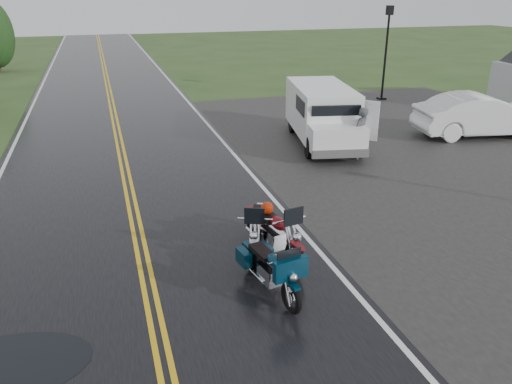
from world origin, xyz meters
TOP-DOWN VIEW (x-y plane):
  - ground at (0.00, 0.00)m, footprint 120.00×120.00m
  - road at (0.00, 10.00)m, footprint 8.00×100.00m
  - parking_pad at (11.00, 5.00)m, footprint 14.00×24.00m
  - motorcycle_red at (2.92, -0.29)m, footprint 1.28×2.52m
  - motorcycle_teal at (2.38, -1.48)m, footprint 1.12×2.19m
  - motorcycle_silver at (2.17, 0.11)m, footprint 1.64×2.42m
  - van_white at (6.21, 6.68)m, footprint 3.11×5.82m
  - person_at_van at (7.79, 6.08)m, footprint 0.78×0.72m
  - sedan_white at (13.71, 7.32)m, footprint 5.24×2.57m
  - lamp_post_far_right at (13.75, 14.69)m, footprint 0.41×0.41m

SIDE VIEW (x-z plane):
  - ground at x=0.00m, z-range 0.00..0.00m
  - parking_pad at x=11.00m, z-range 0.00..0.03m
  - road at x=0.00m, z-range 0.00..0.04m
  - motorcycle_teal at x=2.38m, z-range 0.00..1.23m
  - motorcycle_silver at x=2.17m, z-range 0.00..1.34m
  - motorcycle_red at x=2.92m, z-range 0.00..1.42m
  - sedan_white at x=13.71m, z-range 0.00..1.65m
  - person_at_van at x=7.79m, z-range 0.00..1.80m
  - van_white at x=6.21m, z-range 0.00..2.17m
  - lamp_post_far_right at x=13.75m, z-range 0.00..4.76m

